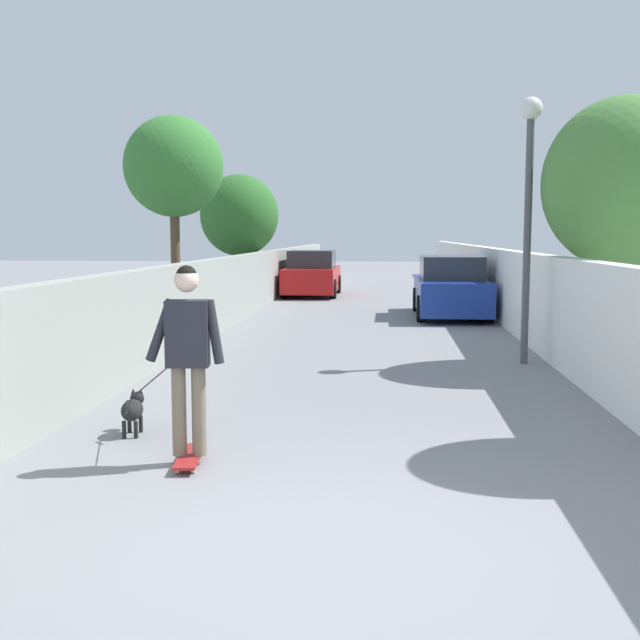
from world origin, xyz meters
The scene contains 12 objects.
ground_plane centered at (14.00, 0.00, 0.00)m, with size 80.00×80.00×0.00m, color gray.
wall_left centered at (12.00, 3.23, 0.78)m, with size 48.00×0.30×1.57m, color #999E93.
fence_right centered at (12.00, -3.23, 0.86)m, with size 48.00×0.30×1.73m, color white.
tree_left_near centered at (13.00, 4.54, 3.64)m, with size 2.32×2.32×4.84m.
tree_right_mid centered at (7.50, -4.09, 2.86)m, with size 2.49×2.49×4.21m.
tree_left_far centered at (19.00, 4.14, 2.66)m, with size 2.44×2.44×3.94m.
lamp_post centered at (7.67, -2.68, 2.90)m, with size 0.36×0.36×4.23m.
skateboard centered at (1.80, 1.34, 0.07)m, with size 0.82×0.28×0.08m.
person_skateboarder centered at (1.80, 1.34, 1.10)m, with size 0.26×0.72×1.73m.
dog centered at (2.77, 2.19, 0.27)m, with size 1.27×0.99×1.06m.
car_near centered at (14.81, -2.08, 0.72)m, with size 4.22×1.80×1.54m.
car_far centered at (21.21, 2.08, 0.71)m, with size 3.98×1.80×1.54m.
Camera 1 is at (-4.93, -0.43, 2.09)m, focal length 43.28 mm.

